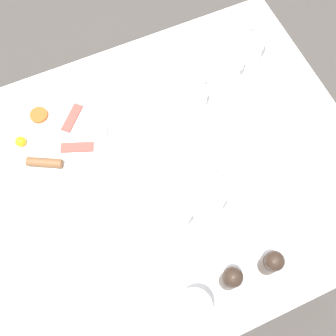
% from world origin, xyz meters
% --- Properties ---
extents(ground_plane, '(8.00, 8.00, 0.00)m').
position_xyz_m(ground_plane, '(0.00, 0.00, 0.00)').
color(ground_plane, '#4C4742').
extents(table, '(1.10, 0.91, 0.73)m').
position_xyz_m(table, '(0.00, 0.00, 0.66)').
color(table, white).
rests_on(table, ground_plane).
extents(breakfast_plate, '(0.32, 0.32, 0.04)m').
position_xyz_m(breakfast_plate, '(-0.27, 0.22, 0.73)').
color(breakfast_plate, white).
rests_on(breakfast_plate, table).
extents(teapot_near, '(0.18, 0.11, 0.12)m').
position_xyz_m(teapot_near, '(0.05, -0.12, 0.78)').
color(teapot_near, white).
rests_on(teapot_near, table).
extents(teapot_far, '(0.13, 0.16, 0.12)m').
position_xyz_m(teapot_far, '(0.38, 0.27, 0.78)').
color(teapot_far, white).
rests_on(teapot_far, table).
extents(teacup_with_saucer_left, '(0.14, 0.14, 0.06)m').
position_xyz_m(teacup_with_saucer_left, '(0.16, 0.17, 0.75)').
color(teacup_with_saucer_left, white).
rests_on(teacup_with_saucer_left, table).
extents(water_glass_tall, '(0.08, 0.08, 0.09)m').
position_xyz_m(water_glass_tall, '(-0.09, -0.35, 0.77)').
color(water_glass_tall, white).
rests_on(water_glass_tall, table).
extents(pepper_grinder, '(0.05, 0.05, 0.11)m').
position_xyz_m(pepper_grinder, '(0.12, -0.34, 0.78)').
color(pepper_grinder, '#38281E').
rests_on(pepper_grinder, table).
extents(salt_grinder, '(0.05, 0.05, 0.11)m').
position_xyz_m(salt_grinder, '(0.02, -0.33, 0.78)').
color(salt_grinder, '#38281E').
rests_on(salt_grinder, table).
extents(fork_by_plate, '(0.07, 0.17, 0.00)m').
position_xyz_m(fork_by_plate, '(0.31, -0.09, 0.73)').
color(fork_by_plate, silver).
rests_on(fork_by_plate, table).
extents(knife_by_plate, '(0.20, 0.14, 0.00)m').
position_xyz_m(knife_by_plate, '(-0.33, -0.07, 0.73)').
color(knife_by_plate, silver).
rests_on(knife_by_plate, table).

